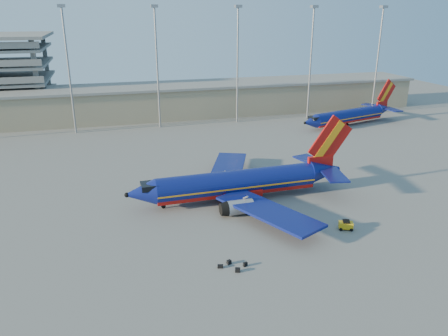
# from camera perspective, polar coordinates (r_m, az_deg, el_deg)

# --- Properties ---
(ground) EXTENTS (220.00, 220.00, 0.00)m
(ground) POSITION_cam_1_polar(r_m,az_deg,el_deg) (68.38, 1.10, -3.63)
(ground) COLOR slate
(ground) RESTS_ON ground
(terminal_building) EXTENTS (122.00, 16.00, 8.50)m
(terminal_building) POSITION_cam_1_polar(r_m,az_deg,el_deg) (123.51, -2.19, 9.11)
(terminal_building) COLOR gray
(terminal_building) RESTS_ON ground
(light_mast_row) EXTENTS (101.60, 1.60, 28.65)m
(light_mast_row) POSITION_cam_1_polar(r_m,az_deg,el_deg) (108.99, -3.40, 14.69)
(light_mast_row) COLOR gray
(light_mast_row) RESTS_ON ground
(aircraft_main) EXTENTS (35.81, 34.46, 12.13)m
(aircraft_main) POSITION_cam_1_polar(r_m,az_deg,el_deg) (66.42, 2.32, -1.95)
(aircraft_main) COLOR navy
(aircraft_main) RESTS_ON ground
(aircraft_second) EXTENTS (30.53, 14.99, 10.58)m
(aircraft_second) POSITION_cam_1_polar(r_m,az_deg,el_deg) (115.32, 16.17, 6.62)
(aircraft_second) COLOR navy
(aircraft_second) RESTS_ON ground
(baggage_tug) EXTENTS (2.08, 1.68, 1.30)m
(baggage_tug) POSITION_cam_1_polar(r_m,az_deg,el_deg) (60.11, 15.64, -7.16)
(baggage_tug) COLOR gold
(baggage_tug) RESTS_ON ground
(luggage_pile) EXTENTS (3.44, 2.33, 0.48)m
(luggage_pile) POSITION_cam_1_polar(r_m,az_deg,el_deg) (50.21, 1.16, -12.68)
(luggage_pile) COLOR black
(luggage_pile) RESTS_ON ground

